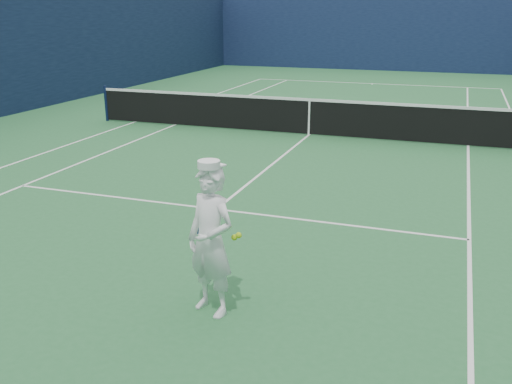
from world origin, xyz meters
TOP-DOWN VIEW (x-y plane):
  - ground at (0.00, 0.00)m, footprint 80.00×80.00m
  - court_markings at (0.00, 0.00)m, footprint 11.03×23.83m
  - windscreen_fence at (0.00, 0.00)m, footprint 20.12×36.12m
  - tennis_net at (0.00, 0.00)m, footprint 12.88×0.09m
  - tennis_player at (1.32, -9.60)m, footprint 0.73×0.69m

SIDE VIEW (x-z plane):
  - ground at x=0.00m, z-range 0.00..0.00m
  - court_markings at x=0.00m, z-range 0.00..0.01m
  - tennis_net at x=0.00m, z-range 0.02..1.09m
  - tennis_player at x=1.32m, z-range -0.02..1.76m
  - windscreen_fence at x=0.00m, z-range 0.00..4.00m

